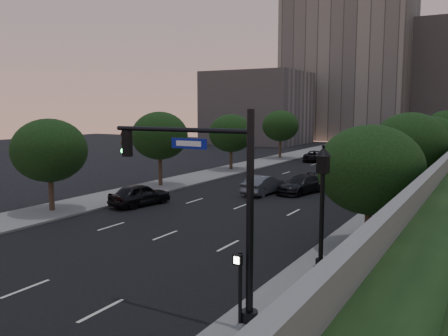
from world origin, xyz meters
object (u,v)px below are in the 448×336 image
Objects in this scene: sedan_near_left at (140,195)px; sedan_near_right at (301,184)px; street_lamp at (322,220)px; pedestrian_a at (351,258)px; sedan_far_left at (315,156)px; pedestrian_b at (385,239)px; sedan_mid_left at (264,185)px; pedestrian_c at (384,207)px; sedan_far_right at (384,175)px; traffic_signal_mast at (220,211)px.

sedan_near_left reaches higher than sedan_near_right.
pedestrian_a is at bearing 50.14° from street_lamp.
sedan_near_right is (6.89, -23.35, 0.03)m from sedan_far_left.
street_lamp is 3.54× the size of pedestrian_b.
street_lamp reaches higher than pedestrian_a.
sedan_mid_left is at bearing -48.28° from pedestrian_b.
pedestrian_c reaches higher than pedestrian_a.
pedestrian_a reaches higher than sedan_near_left.
pedestrian_b is (17.88, -3.71, 0.13)m from sedan_near_left.
pedestrian_b is at bearing 71.50° from street_lamp.
street_lamp is 2.24m from pedestrian_a.
sedan_far_right is (13.02, 20.41, -0.12)m from sedan_near_left.
sedan_far_right is 17.56m from pedestrian_c.
pedestrian_c is at bearing -158.57° from sedan_near_left.
street_lamp reaches higher than pedestrian_c.
pedestrian_c is at bearing 89.29° from street_lamp.
sedan_mid_left is at bearing 90.80° from sedan_far_left.
sedan_mid_left is at bearing 111.63° from traffic_signal_mast.
sedan_far_left is at bearing -91.11° from pedestrian_c.
sedan_near_right is 3.25× the size of pedestrian_b.
sedan_mid_left is 2.62× the size of pedestrian_c.
pedestrian_b is at bearing -68.27° from sedan_far_right.
pedestrian_c is (3.44, -17.22, 0.37)m from sedan_far_right.
traffic_signal_mast reaches higher than pedestrian_a.
pedestrian_a is 10.54m from pedestrian_c.
pedestrian_b is at bearing 138.04° from sedan_mid_left.
sedan_near_left is 2.99× the size of pedestrian_b.
sedan_near_right is at bearing -69.16° from pedestrian_c.
traffic_signal_mast is at bearing 55.63° from pedestrian_c.
pedestrian_b is at bearing 69.63° from traffic_signal_mast.
street_lamp reaches higher than sedan_far_left.
pedestrian_b is at bearing -43.15° from sedan_near_right.
pedestrian_a reaches higher than sedan_near_right.
traffic_signal_mast is at bearing 148.19° from sedan_near_left.
street_lamp is 1.39× the size of sedan_far_right.
traffic_signal_mast is 1.47× the size of sedan_near_left.
street_lamp is 1.18× the size of sedan_near_left.
traffic_signal_mast is 19.67m from sedan_near_left.
sedan_near_left is 3.11× the size of pedestrian_a.
sedan_far_left is 1.00× the size of sedan_near_right.
sedan_far_right is at bearing -117.91° from sedan_mid_left.
sedan_mid_left is 19.63m from pedestrian_a.
sedan_near_left is 0.92× the size of sedan_far_left.
sedan_near_left reaches higher than sedan_mid_left.
street_lamp is at bearing 100.40° from sedan_far_left.
traffic_signal_mast is 23.54m from sedan_mid_left.
sedan_mid_left reaches higher than sedan_far_left.
sedan_far_left is 34.13m from pedestrian_c.
pedestrian_a is 3.67m from pedestrian_b.
traffic_signal_mast is at bearing 66.94° from pedestrian_b.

